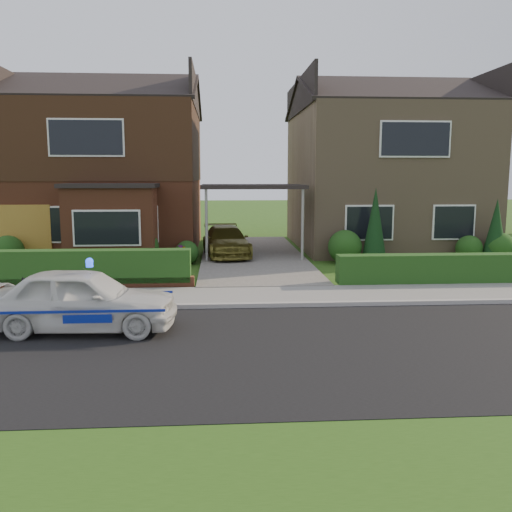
{
  "coord_description": "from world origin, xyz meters",
  "views": [
    {
      "loc": [
        -1.23,
        -9.41,
        3.1
      ],
      "look_at": [
        -0.36,
        3.5,
        1.18
      ],
      "focal_mm": 38.0,
      "sensor_mm": 36.0,
      "label": 1
    }
  ],
  "objects": [
    {
      "name": "ground",
      "position": [
        0.0,
        0.0,
        0.0
      ],
      "size": [
        120.0,
        120.0,
        0.0
      ],
      "primitive_type": "plane",
      "color": "#274E14",
      "rests_on": "ground"
    },
    {
      "name": "road",
      "position": [
        0.0,
        0.0,
        0.0
      ],
      "size": [
        60.0,
        6.0,
        0.02
      ],
      "primitive_type": "cube",
      "color": "black",
      "rests_on": "ground"
    },
    {
      "name": "kerb",
      "position": [
        0.0,
        3.05,
        0.06
      ],
      "size": [
        60.0,
        0.16,
        0.12
      ],
      "primitive_type": "cube",
      "color": "#9E9993",
      "rests_on": "ground"
    },
    {
      "name": "sidewalk",
      "position": [
        0.0,
        4.1,
        0.05
      ],
      "size": [
        60.0,
        2.0,
        0.1
      ],
      "primitive_type": "cube",
      "color": "slate",
      "rests_on": "ground"
    },
    {
      "name": "driveway",
      "position": [
        0.0,
        11.0,
        0.06
      ],
      "size": [
        3.8,
        12.0,
        0.12
      ],
      "primitive_type": "cube",
      "color": "#666059",
      "rests_on": "ground"
    },
    {
      "name": "house_left",
      "position": [
        -5.78,
        13.9,
        3.81
      ],
      "size": [
        7.5,
        9.53,
        7.25
      ],
      "color": "brown",
      "rests_on": "ground"
    },
    {
      "name": "house_right",
      "position": [
        5.8,
        13.99,
        3.66
      ],
      "size": [
        7.5,
        8.06,
        7.25
      ],
      "color": "#8E7457",
      "rests_on": "ground"
    },
    {
      "name": "carport_link",
      "position": [
        0.0,
        10.95,
        2.66
      ],
      "size": [
        3.8,
        3.0,
        2.77
      ],
      "color": "black",
      "rests_on": "ground"
    },
    {
      "name": "garage_door",
      "position": [
        -8.25,
        9.96,
        1.05
      ],
      "size": [
        2.2,
        0.1,
        2.1
      ],
      "primitive_type": "cube",
      "color": "brown",
      "rests_on": "ground"
    },
    {
      "name": "dwarf_wall",
      "position": [
        -5.8,
        5.3,
        0.18
      ],
      "size": [
        7.7,
        0.25,
        0.36
      ],
      "primitive_type": "cube",
      "color": "brown",
      "rests_on": "ground"
    },
    {
      "name": "hedge_left",
      "position": [
        -5.8,
        5.45,
        0.0
      ],
      "size": [
        7.5,
        0.55,
        0.9
      ],
      "primitive_type": "cube",
      "color": "#123A14",
      "rests_on": "ground"
    },
    {
      "name": "hedge_right",
      "position": [
        5.8,
        5.35,
        0.0
      ],
      "size": [
        7.5,
        0.55,
        0.8
      ],
      "primitive_type": "cube",
      "color": "#123A14",
      "rests_on": "ground"
    },
    {
      "name": "shrub_left_far",
      "position": [
        -8.5,
        9.5,
        0.54
      ],
      "size": [
        1.08,
        1.08,
        1.08
      ],
      "primitive_type": "sphere",
      "color": "#123A14",
      "rests_on": "ground"
    },
    {
      "name": "shrub_left_mid",
      "position": [
        -4.0,
        9.3,
        0.66
      ],
      "size": [
        1.32,
        1.32,
        1.32
      ],
      "primitive_type": "sphere",
      "color": "#123A14",
      "rests_on": "ground"
    },
    {
      "name": "shrub_left_near",
      "position": [
        -2.4,
        9.6,
        0.42
      ],
      "size": [
        0.84,
        0.84,
        0.84
      ],
      "primitive_type": "sphere",
      "color": "#123A14",
      "rests_on": "ground"
    },
    {
      "name": "shrub_right_near",
      "position": [
        3.2,
        9.4,
        0.6
      ],
      "size": [
        1.2,
        1.2,
        1.2
      ],
      "primitive_type": "sphere",
      "color": "#123A14",
      "rests_on": "ground"
    },
    {
      "name": "shrub_right_mid",
      "position": [
        7.8,
        9.5,
        0.48
      ],
      "size": [
        0.96,
        0.96,
        0.96
      ],
      "primitive_type": "sphere",
      "color": "#123A14",
      "rests_on": "ground"
    },
    {
      "name": "shrub_right_far",
      "position": [
        8.8,
        9.2,
        0.54
      ],
      "size": [
        1.08,
        1.08,
        1.08
      ],
      "primitive_type": "sphere",
      "color": "#123A14",
      "rests_on": "ground"
    },
    {
      "name": "conifer_a",
      "position": [
        4.2,
        9.2,
        1.3
      ],
      "size": [
        0.9,
        0.9,
        2.6
      ],
      "primitive_type": "cone",
      "color": "black",
      "rests_on": "ground"
    },
    {
      "name": "conifer_b",
      "position": [
        8.6,
        9.2,
        1.1
      ],
      "size": [
        0.9,
        0.9,
        2.2
      ],
      "primitive_type": "cone",
      "color": "black",
      "rests_on": "ground"
    },
    {
      "name": "police_car",
      "position": [
        -3.99,
        1.34,
        0.64
      ],
      "size": [
        3.46,
        3.83,
        1.44
      ],
      "rotation": [
        0.0,
        0.0,
        1.52
      ],
      "color": "silver",
      "rests_on": "ground"
    },
    {
      "name": "driveway_car",
      "position": [
        -1.0,
        10.8,
        0.67
      ],
      "size": [
        1.97,
        3.94,
        1.1
      ],
      "primitive_type": "imported",
      "rotation": [
        0.0,
        0.0,
        0.12
      ],
      "color": "olive",
      "rests_on": "driveway"
    },
    {
      "name": "potted_plant_a",
      "position": [
        -4.29,
        9.0,
        0.39
      ],
      "size": [
        0.47,
        0.39,
        0.77
      ],
      "primitive_type": "imported",
      "rotation": [
        0.0,
        0.0,
        -0.32
      ],
      "color": "gray",
      "rests_on": "ground"
    },
    {
      "name": "potted_plant_b",
      "position": [
        -4.73,
        8.83,
        0.37
      ],
      "size": [
        0.52,
        0.52,
        0.74
      ],
      "primitive_type": "imported",
      "rotation": [
        0.0,
        0.0,
        0.83
      ],
      "color": "gray",
      "rests_on": "ground"
    },
    {
      "name": "potted_plant_c",
      "position": [
        -2.5,
        8.92,
        0.38
      ],
      "size": [
        0.59,
        0.59,
        0.75
      ],
      "primitive_type": "imported",
      "rotation": [
        0.0,
        0.0,
        0.97
      ],
      "color": "gray",
      "rests_on": "ground"
    }
  ]
}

